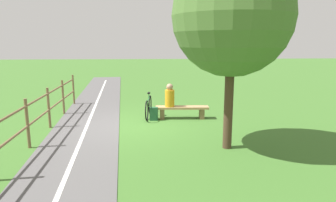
{
  "coord_description": "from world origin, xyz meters",
  "views": [
    {
      "loc": [
        -0.45,
        9.41,
        2.67
      ],
      "look_at": [
        -1.03,
        0.63,
        0.93
      ],
      "focal_mm": 31.57,
      "sensor_mm": 36.0,
      "label": 1
    }
  ],
  "objects_px": {
    "person_seated": "(170,96)",
    "bicycle": "(149,107)",
    "backpack": "(154,114)",
    "bench": "(182,110)",
    "tree_far_right": "(232,17)"
  },
  "relations": [
    {
      "from": "backpack",
      "to": "tree_far_right",
      "type": "height_order",
      "value": "tree_far_right"
    },
    {
      "from": "person_seated",
      "to": "bicycle",
      "type": "relative_size",
      "value": 0.48
    },
    {
      "from": "person_seated",
      "to": "bicycle",
      "type": "bearing_deg",
      "value": -16.53
    },
    {
      "from": "tree_far_right",
      "to": "bicycle",
      "type": "bearing_deg",
      "value": -59.0
    },
    {
      "from": "bench",
      "to": "person_seated",
      "type": "bearing_deg",
      "value": -0.0
    },
    {
      "from": "bench",
      "to": "tree_far_right",
      "type": "relative_size",
      "value": 0.4
    },
    {
      "from": "bicycle",
      "to": "backpack",
      "type": "relative_size",
      "value": 3.74
    },
    {
      "from": "backpack",
      "to": "tree_far_right",
      "type": "xyz_separation_m",
      "value": [
        -1.83,
        2.91,
        3.06
      ]
    },
    {
      "from": "backpack",
      "to": "person_seated",
      "type": "bearing_deg",
      "value": -162.59
    },
    {
      "from": "bench",
      "to": "person_seated",
      "type": "height_order",
      "value": "person_seated"
    },
    {
      "from": "backpack",
      "to": "bicycle",
      "type": "bearing_deg",
      "value": -67.65
    },
    {
      "from": "bench",
      "to": "backpack",
      "type": "bearing_deg",
      "value": 11.81
    },
    {
      "from": "bicycle",
      "to": "tree_far_right",
      "type": "xyz_separation_m",
      "value": [
        -2.02,
        3.36,
        2.91
      ]
    },
    {
      "from": "person_seated",
      "to": "bicycle",
      "type": "height_order",
      "value": "person_seated"
    },
    {
      "from": "bench",
      "to": "bicycle",
      "type": "distance_m",
      "value": 1.23
    }
  ]
}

